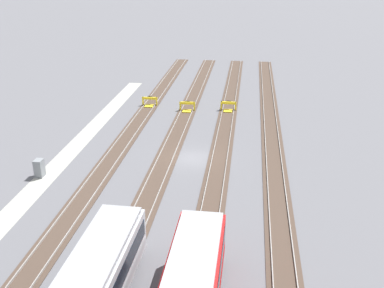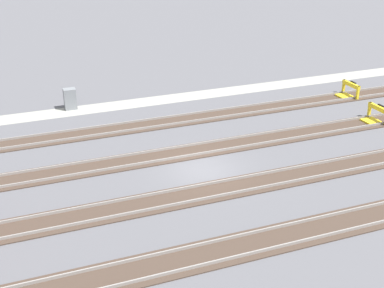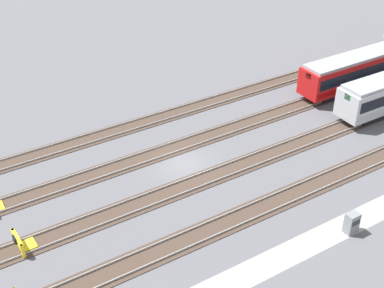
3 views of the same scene
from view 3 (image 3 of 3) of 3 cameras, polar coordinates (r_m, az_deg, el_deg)
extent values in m
plane|color=#5B5B60|center=(44.19, -0.77, -2.22)|extent=(400.00, 400.00, 0.00)
cube|color=#9E9E93|center=(36.56, 9.65, -11.79)|extent=(54.00, 2.00, 0.01)
cube|color=#47382D|center=(39.11, 5.22, -7.77)|extent=(90.00, 2.23, 0.06)
cube|color=gray|center=(39.47, 4.61, -7.08)|extent=(90.00, 0.07, 0.15)
cube|color=gray|center=(38.62, 5.86, -8.23)|extent=(90.00, 0.07, 0.15)
cube|color=#47382D|center=(42.39, 1.06, -3.90)|extent=(90.00, 2.24, 0.06)
cube|color=gray|center=(42.81, 0.54, -3.30)|extent=(90.00, 0.07, 0.15)
cube|color=gray|center=(41.85, 1.60, -4.29)|extent=(90.00, 0.07, 0.15)
cube|color=#47382D|center=(46.03, -2.44, -0.60)|extent=(90.00, 2.24, 0.06)
cube|color=gray|center=(46.49, -2.89, -0.08)|extent=(90.00, 0.07, 0.15)
cube|color=gray|center=(45.45, -2.00, -0.92)|extent=(90.00, 0.07, 0.15)
cube|color=#47382D|center=(49.93, -5.41, 2.20)|extent=(90.00, 2.23, 0.06)
cube|color=gray|center=(50.44, -5.79, 2.66)|extent=(90.00, 0.07, 0.15)
cube|color=gray|center=(49.33, -5.04, 1.95)|extent=(90.00, 0.07, 0.15)
cube|color=#B71414|center=(59.41, 18.68, 8.00)|extent=(18.02, 2.91, 2.70)
cube|color=black|center=(59.28, 18.74, 8.28)|extent=(17.30, 2.94, 1.08)
cube|color=#A80505|center=(59.71, 18.55, 7.34)|extent=(17.66, 2.94, 0.54)
cube|color=#999BA0|center=(58.83, 18.94, 9.32)|extent=(17.47, 2.62, 0.30)
cube|color=#1E843D|center=(52.87, 12.34, 7.11)|extent=(0.08, 0.70, 0.56)
cube|color=black|center=(56.25, 14.57, 5.35)|extent=(3.61, 2.26, 0.70)
cube|color=#1E843D|center=(49.79, 16.28, 4.83)|extent=(0.09, 0.70, 0.56)
cube|color=black|center=(53.35, 18.38, 3.09)|extent=(3.63, 2.30, 0.70)
cube|color=yellow|center=(38.63, -18.46, -9.26)|extent=(0.19, 0.19, 1.15)
cube|color=yellow|center=(37.30, -17.59, -10.86)|extent=(0.19, 0.19, 1.15)
cube|color=yellow|center=(37.68, -18.14, -9.57)|extent=(0.31, 2.01, 0.30)
cube|color=yellow|center=(38.35, -17.13, -10.31)|extent=(1.14, 1.12, 0.18)
cube|color=black|center=(37.66, -18.40, -9.66)|extent=(0.14, 0.60, 0.44)
cube|color=gray|center=(38.92, 16.66, -8.06)|extent=(0.90, 0.70, 1.60)
cube|color=#333338|center=(38.60, 17.10, -8.08)|extent=(0.70, 0.04, 0.36)
camera|label=1|loc=(68.67, 28.61, 23.27)|focal=42.00mm
camera|label=2|loc=(64.85, -5.06, 23.12)|focal=50.00mm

